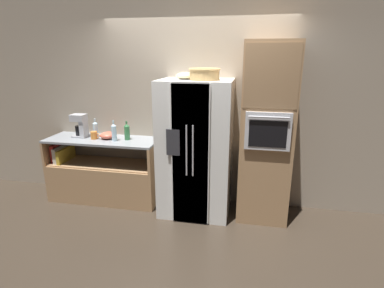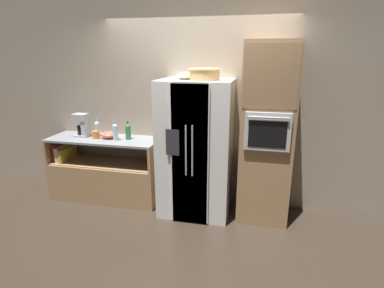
% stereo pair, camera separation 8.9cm
% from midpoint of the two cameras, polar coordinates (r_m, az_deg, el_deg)
% --- Properties ---
extents(ground_plane, '(20.00, 20.00, 0.00)m').
position_cam_midpoint_polar(ground_plane, '(4.15, 0.25, -12.77)').
color(ground_plane, '#382D23').
extents(wall_back, '(12.00, 0.06, 2.80)m').
position_cam_midpoint_polar(wall_back, '(4.12, 1.69, 7.74)').
color(wall_back, tan).
rests_on(wall_back, ground_plane).
extents(counter_left, '(1.57, 0.55, 0.91)m').
position_cam_midpoint_polar(counter_left, '(4.56, -15.55, -6.00)').
color(counter_left, '#A87F56').
rests_on(counter_left, ground_plane).
extents(refrigerator, '(0.90, 0.75, 1.75)m').
position_cam_midpoint_polar(refrigerator, '(3.85, 1.39, -0.91)').
color(refrigerator, white).
rests_on(refrigerator, ground_plane).
extents(wall_oven, '(0.62, 0.67, 2.20)m').
position_cam_midpoint_polar(wall_oven, '(3.78, 14.64, 1.78)').
color(wall_oven, '#A87F56').
rests_on(wall_oven, ground_plane).
extents(wicker_basket, '(0.37, 0.37, 0.14)m').
position_cam_midpoint_polar(wicker_basket, '(3.61, 3.13, 13.24)').
color(wicker_basket, tan).
rests_on(wicker_basket, refrigerator).
extents(fruit_bowl, '(0.26, 0.26, 0.08)m').
position_cam_midpoint_polar(fruit_bowl, '(3.75, -0.39, 12.90)').
color(fruit_bowl, beige).
rests_on(fruit_bowl, refrigerator).
extents(bottle_tall, '(0.07, 0.07, 0.29)m').
position_cam_midpoint_polar(bottle_tall, '(4.20, -13.85, 2.34)').
color(bottle_tall, silver).
rests_on(bottle_tall, counter_left).
extents(bottle_short, '(0.07, 0.07, 0.26)m').
position_cam_midpoint_polar(bottle_short, '(4.22, -11.50, 2.44)').
color(bottle_short, '#33723F').
rests_on(bottle_short, counter_left).
extents(bottle_wide, '(0.07, 0.07, 0.26)m').
position_cam_midpoint_polar(bottle_wide, '(4.50, -17.05, 2.92)').
color(bottle_wide, silver).
rests_on(bottle_wide, counter_left).
extents(mug, '(0.13, 0.09, 0.11)m').
position_cam_midpoint_polar(mug, '(4.39, -17.31, 1.70)').
color(mug, orange).
rests_on(mug, counter_left).
extents(mixing_bowl, '(0.22, 0.22, 0.09)m').
position_cam_midpoint_polar(mixing_bowl, '(4.36, -14.89, 1.73)').
color(mixing_bowl, '#DB664C').
rests_on(mixing_bowl, counter_left).
extents(coffee_maker, '(0.20, 0.16, 0.33)m').
position_cam_midpoint_polar(coffee_maker, '(4.52, -19.58, 3.60)').
color(coffee_maker, '#B2B2B7').
rests_on(coffee_maker, counter_left).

